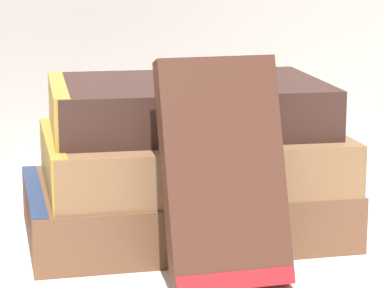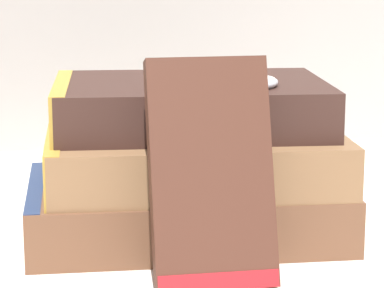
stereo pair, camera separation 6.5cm
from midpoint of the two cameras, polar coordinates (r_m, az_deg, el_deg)
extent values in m
plane|color=silver|center=(0.73, -2.18, -6.00)|extent=(3.00, 3.00, 0.00)
cube|color=brown|center=(0.74, -3.09, -4.05)|extent=(0.26, 0.17, 0.04)
cube|color=navy|center=(0.73, -12.39, -4.55)|extent=(0.02, 0.16, 0.04)
cube|color=brown|center=(0.73, -2.67, -0.80)|extent=(0.24, 0.17, 0.04)
cube|color=olive|center=(0.72, -11.30, -1.20)|extent=(0.02, 0.16, 0.04)
cube|color=#331E19|center=(0.73, -2.99, 2.42)|extent=(0.23, 0.16, 0.04)
cube|color=olive|center=(0.73, -10.92, 2.13)|extent=(0.02, 0.14, 0.04)
cube|color=#422319|center=(0.62, -1.03, -1.83)|extent=(0.08, 0.06, 0.16)
cube|color=maroon|center=(0.62, -0.48, -8.57)|extent=(0.08, 0.02, 0.02)
cylinder|color=silver|center=(0.71, 0.32, 3.92)|extent=(0.06, 0.06, 0.01)
torus|color=#B2B2B7|center=(0.71, 0.32, 3.92)|extent=(0.06, 0.06, 0.01)
sphere|color=#B2B2B7|center=(0.73, -0.30, 4.25)|extent=(0.01, 0.01, 0.01)
torus|color=black|center=(0.86, -8.30, -3.08)|extent=(0.05, 0.05, 0.00)
torus|color=black|center=(0.87, -4.45, -2.91)|extent=(0.05, 0.05, 0.00)
cylinder|color=black|center=(0.86, -6.37, -3.00)|extent=(0.02, 0.00, 0.00)
camera|label=1|loc=(0.03, -92.64, -0.58)|focal=85.00mm
camera|label=2|loc=(0.03, 87.36, 0.58)|focal=85.00mm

